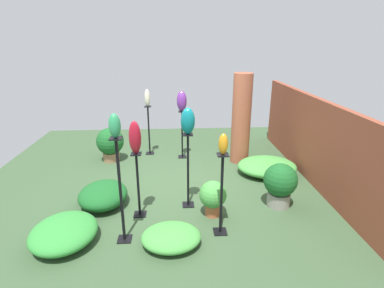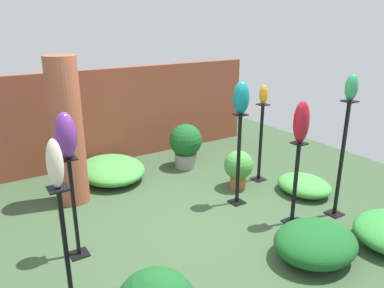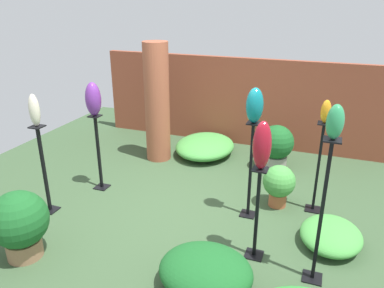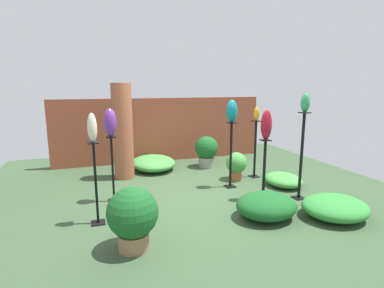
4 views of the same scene
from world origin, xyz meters
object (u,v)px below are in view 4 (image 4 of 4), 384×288
at_px(art_vase_ivory, 92,128).
at_px(potted_plant_back_center, 206,150).
at_px(pedestal_violet, 113,172).
at_px(art_vase_violet, 110,122).
at_px(pedestal_teal, 231,158).
at_px(pedestal_ivory, 96,187).
at_px(pedestal_jade, 301,159).
at_px(art_vase_jade, 305,103).
at_px(art_vase_amber, 257,114).
at_px(potted_plant_walkway_edge, 133,216).
at_px(pedestal_ruby, 264,173).
at_px(pedestal_amber, 255,151).
at_px(art_vase_ruby, 266,125).
at_px(brick_pillar, 123,132).
at_px(potted_plant_front_left, 236,164).
at_px(art_vase_teal, 232,111).

height_order(art_vase_ivory, potted_plant_back_center, art_vase_ivory).
bearing_deg(pedestal_violet, art_vase_violet, 180.00).
bearing_deg(pedestal_teal, pedestal_ivory, -161.67).
distance_m(pedestal_jade, potted_plant_back_center, 2.68).
bearing_deg(art_vase_ivory, art_vase_jade, -1.93).
bearing_deg(art_vase_amber, art_vase_violet, -171.22).
bearing_deg(potted_plant_walkway_edge, pedestal_ruby, 20.85).
bearing_deg(pedestal_ivory, pedestal_amber, 20.95).
xyz_separation_m(pedestal_amber, pedestal_violet, (-3.09, -0.48, -0.05)).
distance_m(pedestal_teal, art_vase_ruby, 1.13).
height_order(art_vase_amber, art_vase_violet, art_vase_violet).
distance_m(potted_plant_back_center, potted_plant_walkway_edge, 4.01).
xyz_separation_m(pedestal_ruby, pedestal_jade, (0.65, -0.16, 0.23)).
height_order(brick_pillar, pedestal_teal, brick_pillar).
relative_size(pedestal_jade, art_vase_ivory, 3.77).
height_order(pedestal_jade, art_vase_violet, art_vase_violet).
bearing_deg(pedestal_ivory, potted_plant_back_center, 42.18).
bearing_deg(potted_plant_front_left, art_vase_violet, -170.82).
distance_m(art_vase_jade, art_vase_violet, 3.33).
height_order(pedestal_teal, art_vase_violet, art_vase_violet).
bearing_deg(art_vase_ivory, art_vase_amber, 20.95).
bearing_deg(pedestal_ruby, art_vase_violet, 162.90).
distance_m(pedestal_ivory, potted_plant_walkway_edge, 0.98).
bearing_deg(potted_plant_back_center, art_vase_jade, -72.48).
height_order(brick_pillar, potted_plant_walkway_edge, brick_pillar).
bearing_deg(potted_plant_walkway_edge, pedestal_teal, 38.69).
distance_m(pedestal_amber, art_vase_amber, 0.83).
relative_size(pedestal_jade, pedestal_amber, 1.24).
relative_size(pedestal_violet, art_vase_violet, 2.41).
height_order(art_vase_ruby, art_vase_amber, art_vase_ruby).
distance_m(brick_pillar, potted_plant_walkway_edge, 3.11).
bearing_deg(potted_plant_walkway_edge, pedestal_jade, 14.04).
bearing_deg(art_vase_jade, pedestal_ruby, 166.52).
bearing_deg(pedestal_teal, pedestal_jade, -47.01).
height_order(pedestal_violet, art_vase_ruby, art_vase_ruby).
relative_size(art_vase_violet, potted_plant_front_left, 0.80).
distance_m(pedestal_jade, pedestal_violet, 3.32).
bearing_deg(brick_pillar, pedestal_ivory, -106.15).
distance_m(pedestal_ruby, pedestal_ivory, 2.83).
bearing_deg(pedestal_violet, pedestal_jade, -16.37).
xyz_separation_m(art_vase_amber, potted_plant_walkway_edge, (-2.98, -2.18, -0.97)).
xyz_separation_m(pedestal_jade, pedestal_ivory, (-3.47, 0.12, -0.16)).
bearing_deg(art_vase_violet, pedestal_ivory, -109.71).
bearing_deg(art_vase_jade, art_vase_ivory, 178.07).
relative_size(brick_pillar, art_vase_violet, 4.29).
xyz_separation_m(pedestal_violet, art_vase_violet, (-0.00, 0.00, 0.87)).
xyz_separation_m(pedestal_amber, art_vase_teal, (-0.81, -0.44, 0.95)).
bearing_deg(art_vase_ivory, pedestal_jade, -1.93).
xyz_separation_m(art_vase_teal, art_vase_ivory, (-2.57, -0.85, -0.09)).
height_order(pedestal_teal, art_vase_teal, art_vase_teal).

